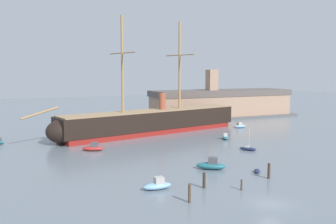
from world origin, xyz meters
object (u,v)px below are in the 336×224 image
(dinghy_foreground_right, at_px, (257,171))
(mooring_piling_nearest, at_px, (269,171))
(sailboat_mid_right, at_px, (248,149))
(dockside_warehouse_right, at_px, (221,104))
(motorboat_near_centre, at_px, (211,165))
(mooring_piling_left_pair, at_px, (242,185))
(motorboat_foreground_left, at_px, (157,185))
(motorboat_far_right, at_px, (240,126))
(mooring_piling_right_pair, at_px, (204,180))
(mooring_piling_midwater, at_px, (190,193))
(motorboat_alongside_bow, at_px, (93,148))
(tall_ship, at_px, (153,121))
(motorboat_distant_centre, at_px, (116,126))
(motorboat_alongside_stern, at_px, (225,137))

(dinghy_foreground_right, distance_m, mooring_piling_nearest, 3.51)
(sailboat_mid_right, xyz_separation_m, mooring_piling_nearest, (-8.81, -17.18, 0.76))
(sailboat_mid_right, distance_m, dockside_warehouse_right, 53.99)
(motorboat_near_centre, xyz_separation_m, mooring_piling_left_pair, (-1.64, -10.67, 0.02))
(motorboat_foreground_left, relative_size, motorboat_far_right, 1.08)
(dinghy_foreground_right, height_order, mooring_piling_left_pair, mooring_piling_left_pair)
(motorboat_near_centre, relative_size, mooring_piling_right_pair, 2.33)
(mooring_piling_left_pair, relative_size, mooring_piling_midwater, 0.64)
(motorboat_foreground_left, xyz_separation_m, mooring_piling_nearest, (16.82, -1.98, 0.56))
(mooring_piling_midwater, relative_size, dockside_warehouse_right, 0.04)
(motorboat_alongside_bow, bearing_deg, mooring_piling_left_pair, -68.29)
(tall_ship, xyz_separation_m, motorboat_near_centre, (-4.12, -36.17, -2.39))
(sailboat_mid_right, xyz_separation_m, motorboat_far_right, (15.90, 25.52, 0.17))
(sailboat_mid_right, bearing_deg, motorboat_alongside_bow, 156.98)
(motorboat_foreground_left, xyz_separation_m, motorboat_near_centre, (11.69, 5.88, 0.11))
(motorboat_far_right, height_order, dockside_warehouse_right, dockside_warehouse_right)
(motorboat_alongside_bow, height_order, dockside_warehouse_right, dockside_warehouse_right)
(mooring_piling_left_pair, distance_m, mooring_piling_midwater, 8.52)
(dinghy_foreground_right, height_order, sailboat_mid_right, sailboat_mid_right)
(motorboat_alongside_bow, distance_m, motorboat_distant_centre, 30.12)
(motorboat_alongside_stern, bearing_deg, dockside_warehouse_right, 59.43)
(mooring_piling_midwater, bearing_deg, mooring_piling_nearest, 15.32)
(motorboat_alongside_bow, distance_m, dockside_warehouse_right, 63.64)
(motorboat_alongside_stern, bearing_deg, dinghy_foreground_right, -112.72)
(mooring_piling_left_pair, distance_m, dockside_warehouse_right, 78.90)
(mooring_piling_nearest, bearing_deg, motorboat_alongside_stern, 68.85)
(mooring_piling_midwater, bearing_deg, dockside_warehouse_right, 55.50)
(motorboat_alongside_bow, xyz_separation_m, mooring_piling_nearest, (19.52, -29.22, 0.53))
(motorboat_near_centre, bearing_deg, motorboat_alongside_stern, 52.56)
(tall_ship, bearing_deg, motorboat_foreground_left, -110.61)
(dinghy_foreground_right, distance_m, motorboat_distant_centre, 53.86)
(motorboat_far_right, relative_size, mooring_piling_right_pair, 1.75)
(motorboat_foreground_left, xyz_separation_m, dockside_warehouse_right, (49.47, 63.45, 4.13))
(motorboat_far_right, relative_size, mooring_piling_left_pair, 2.60)
(sailboat_mid_right, height_order, motorboat_distant_centre, sailboat_mid_right)
(mooring_piling_midwater, xyz_separation_m, dockside_warehouse_right, (47.82, 69.58, 3.60))
(motorboat_near_centre, relative_size, motorboat_alongside_stern, 1.39)
(motorboat_near_centre, height_order, mooring_piling_nearest, mooring_piling_nearest)
(dinghy_foreground_right, bearing_deg, mooring_piling_midwater, -154.32)
(tall_ship, xyz_separation_m, motorboat_foreground_left, (-15.81, -42.05, -2.50))
(motorboat_alongside_bow, height_order, motorboat_distant_centre, motorboat_alongside_bow)
(dinghy_foreground_right, bearing_deg, motorboat_alongside_bow, 127.71)
(mooring_piling_right_pair, xyz_separation_m, mooring_piling_midwater, (-4.29, -4.09, 0.05))
(tall_ship, height_order, motorboat_alongside_bow, tall_ship)
(dinghy_foreground_right, bearing_deg, sailboat_mid_right, 58.88)
(motorboat_alongside_stern, distance_m, dockside_warehouse_right, 42.04)
(motorboat_foreground_left, bearing_deg, motorboat_alongside_stern, 44.22)
(motorboat_alongside_stern, bearing_deg, mooring_piling_right_pair, -127.05)
(motorboat_far_right, distance_m, motorboat_distant_centre, 34.80)
(motorboat_alongside_bow, bearing_deg, tall_ship, 38.65)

